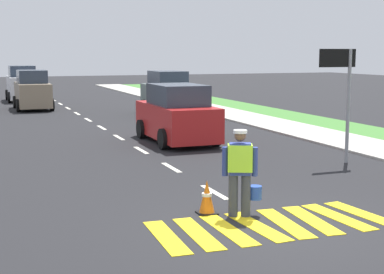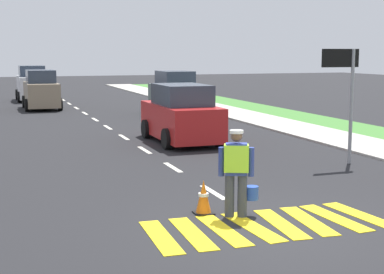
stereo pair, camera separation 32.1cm
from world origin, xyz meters
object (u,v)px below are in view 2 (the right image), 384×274
Objects in this scene: car_oncoming_second at (41,91)px; traffic_cone_near at (203,197)px; road_worker at (237,169)px; car_parked_far at (174,94)px; lane_direction_sign at (345,78)px; car_outgoing_ahead at (181,115)px; car_oncoming_third at (32,84)px.

traffic_cone_near is at bearing -87.31° from car_oncoming_second.
car_parked_far is (4.46, 17.88, 0.09)m from road_worker.
car_oncoming_second reaches higher than traffic_cone_near.
lane_direction_sign is 6.79m from traffic_cone_near.
road_worker is 0.40× the size of car_outgoing_ahead.
car_oncoming_third reaches higher than traffic_cone_near.
traffic_cone_near is at bearing -147.52° from lane_direction_sign.
car_oncoming_second is 7.99m from car_parked_far.
car_parked_far is (6.05, -5.21, 0.02)m from car_oncoming_second.
car_parked_far is (4.99, 17.47, 0.69)m from traffic_cone_near.
car_oncoming_second is 5.94m from car_oncoming_third.
car_oncoming_third is (-0.06, 5.94, 0.06)m from car_oncoming_second.
car_oncoming_second is at bearing 92.69° from traffic_cone_near.
road_worker is at bearing -38.50° from traffic_cone_near.
car_oncoming_second is (-1.07, 22.67, 0.67)m from traffic_cone_near.
lane_direction_sign is 0.76× the size of car_outgoing_ahead.
lane_direction_sign reaches higher than car_oncoming_second.
lane_direction_sign reaches higher than car_outgoing_ahead.
road_worker is 18.43m from car_parked_far.
car_oncoming_second is 1.00× the size of car_oncoming_third.
car_parked_far is at bearing 74.06° from traffic_cone_near.
car_parked_far reaches higher than road_worker.
car_outgoing_ahead is (1.93, 9.17, 0.01)m from road_worker.
traffic_cone_near is at bearing 141.50° from road_worker.
road_worker is 23.14m from car_oncoming_second.
lane_direction_sign reaches higher than traffic_cone_near.
traffic_cone_near is 28.64m from car_oncoming_third.
car_parked_far is at bearing 73.79° from car_outgoing_ahead.
car_outgoing_ahead reaches higher than traffic_cone_near.
traffic_cone_near is 0.17× the size of car_oncoming_second.
road_worker is 0.44× the size of car_oncoming_second.
car_oncoming_third reaches higher than car_outgoing_ahead.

